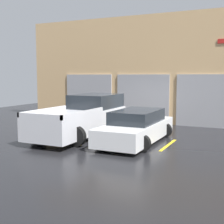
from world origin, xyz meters
TOP-DOWN VIEW (x-y plane):
  - ground_plane at (0.00, 0.00)m, footprint 28.00×28.00m
  - shophouse_building at (-0.01, 3.29)m, footprint 15.13×0.68m
  - pickup_truck at (-1.31, -1.67)m, footprint 2.52×5.60m
  - sedan_white at (1.31, -1.95)m, footprint 2.14×4.71m
  - parking_stripe_far_left at (-2.63, -1.98)m, footprint 0.12×2.20m
  - parking_stripe_left at (0.00, -1.98)m, footprint 0.12×2.20m
  - parking_stripe_centre at (2.63, -1.98)m, footprint 0.12×2.20m

SIDE VIEW (x-z plane):
  - ground_plane at x=0.00m, z-range 0.00..0.00m
  - parking_stripe_far_left at x=-2.63m, z-range 0.00..0.01m
  - parking_stripe_left at x=0.00m, z-range 0.00..0.01m
  - parking_stripe_centre at x=2.63m, z-range 0.00..0.01m
  - sedan_white at x=1.31m, z-range -0.04..1.25m
  - pickup_truck at x=-1.31m, z-range -0.05..1.72m
  - shophouse_building at x=-0.01m, z-range -0.06..5.92m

